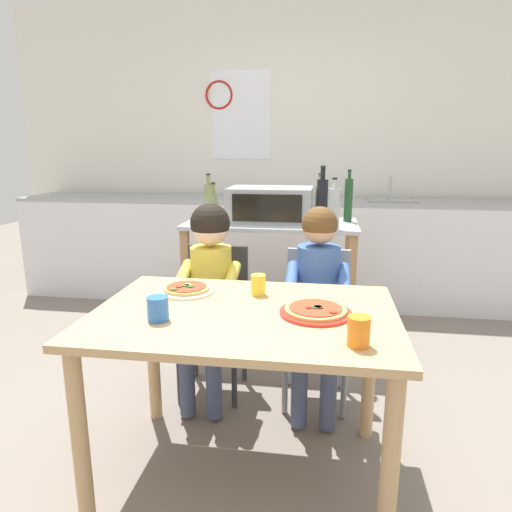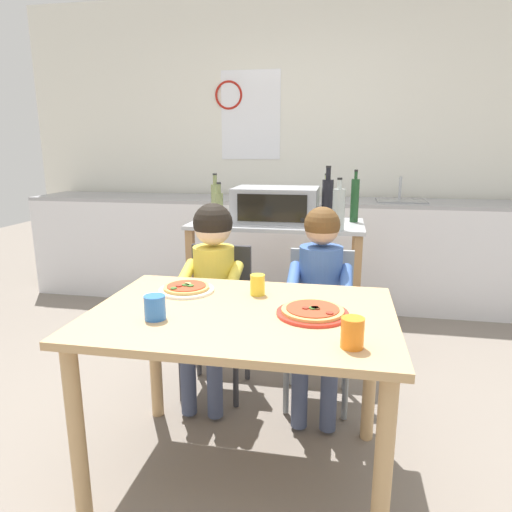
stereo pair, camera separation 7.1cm
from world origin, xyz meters
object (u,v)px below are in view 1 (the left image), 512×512
object	(u,v)px
bottle_clear_vinegar	(334,208)
dining_table	(245,337)
bottle_dark_olive_oil	(348,199)
pizza_plate_red_rimmed	(315,311)
bottle_squat_spirits	(322,202)
toaster_oven	(270,204)
kitchen_island_cart	(271,264)
bottle_slim_sauce	(214,206)
dining_chair_right	(317,314)
drinking_cup_orange	(359,331)
dining_chair_left	(215,308)
child_in_yellow_shirt	(209,276)
drinking_cup_blue	(158,309)
pizza_plate_white	(187,289)
bottle_brown_beer	(209,199)
bottle_tall_green_wine	(319,201)
child_in_blue_striped_shirt	(318,287)
drinking_cup_yellow	(258,285)

from	to	relation	value
bottle_clear_vinegar	dining_table	size ratio (longest dim) A/B	0.26
bottle_dark_olive_oil	pizza_plate_red_rimmed	xyz separation A→B (m)	(-0.18, -1.43, -0.27)
dining_table	bottle_dark_olive_oil	bearing A→B (deg)	72.60
bottle_squat_spirits	dining_table	bearing A→B (deg)	-102.85
bottle_dark_olive_oil	toaster_oven	bearing A→B (deg)	-171.91
kitchen_island_cart	bottle_slim_sauce	world-z (taller)	bottle_slim_sauce
toaster_oven	dining_chair_right	size ratio (longest dim) A/B	0.68
toaster_oven	drinking_cup_orange	world-z (taller)	toaster_oven
bottle_slim_sauce	dining_chair_left	xyz separation A→B (m)	(0.13, -0.56, -0.50)
toaster_oven	drinking_cup_orange	xyz separation A→B (m)	(0.48, -1.62, -0.20)
bottle_clear_vinegar	bottle_squat_spirits	xyz separation A→B (m)	(-0.07, 0.11, 0.03)
dining_chair_left	dining_chair_right	xyz separation A→B (m)	(0.57, -0.01, 0.00)
dining_chair_right	child_in_yellow_shirt	bearing A→B (deg)	-169.40
dining_chair_right	drinking_cup_blue	distance (m)	1.05
dining_chair_right	pizza_plate_white	size ratio (longest dim) A/B	3.34
dining_chair_left	drinking_cup_orange	world-z (taller)	drinking_cup_orange
pizza_plate_red_rimmed	bottle_squat_spirits	bearing A→B (deg)	89.84
bottle_brown_beer	kitchen_island_cart	bearing A→B (deg)	-21.13
bottle_slim_sauce	pizza_plate_white	world-z (taller)	bottle_slim_sauce
bottle_tall_green_wine	child_in_blue_striped_shirt	distance (m)	1.00
bottle_slim_sauce	child_in_yellow_shirt	xyz separation A→B (m)	(0.13, -0.67, -0.28)
dining_chair_left	drinking_cup_blue	bearing A→B (deg)	-90.23
child_in_yellow_shirt	drinking_cup_yellow	xyz separation A→B (m)	(0.32, -0.37, 0.08)
bottle_slim_sauce	bottle_tall_green_wine	bearing A→B (deg)	20.41
dining_table	child_in_blue_striped_shirt	xyz separation A→B (m)	(0.27, 0.57, 0.04)
bottle_brown_beer	child_in_yellow_shirt	world-z (taller)	bottle_brown_beer
bottle_squat_spirits	pizza_plate_red_rimmed	distance (m)	1.24
toaster_oven	dining_table	world-z (taller)	toaster_oven
bottle_clear_vinegar	dining_chair_right	distance (m)	0.67
kitchen_island_cart	bottle_clear_vinegar	size ratio (longest dim) A/B	3.65
dining_chair_left	drinking_cup_yellow	size ratio (longest dim) A/B	9.04
bottle_dark_olive_oil	pizza_plate_red_rimmed	distance (m)	1.47
dining_chair_right	drinking_cup_yellow	distance (m)	0.62
child_in_yellow_shirt	pizza_plate_red_rimmed	xyz separation A→B (m)	(0.57, -0.58, 0.05)
bottle_dark_olive_oil	drinking_cup_blue	bearing A→B (deg)	-115.32
kitchen_island_cart	bottle_squat_spirits	world-z (taller)	bottle_squat_spirits
dining_chair_left	child_in_blue_striped_shirt	size ratio (longest dim) A/B	0.77
dining_chair_left	drinking_cup_yellow	distance (m)	0.66
dining_chair_right	drinking_cup_orange	world-z (taller)	drinking_cup_orange
bottle_dark_olive_oil	dining_chair_left	world-z (taller)	bottle_dark_olive_oil
bottle_slim_sauce	toaster_oven	bearing A→B (deg)	16.55
bottle_squat_spirits	drinking_cup_orange	world-z (taller)	bottle_squat_spirits
drinking_cup_yellow	drinking_cup_orange	bearing A→B (deg)	-49.99
bottle_dark_olive_oil	pizza_plate_white	world-z (taller)	bottle_dark_olive_oil
bottle_clear_vinegar	dining_chair_right	bearing A→B (deg)	-100.13
bottle_clear_vinegar	drinking_cup_orange	xyz separation A→B (m)	(0.07, -1.37, -0.22)
kitchen_island_cart	bottle_squat_spirits	distance (m)	0.57
bottle_brown_beer	drinking_cup_orange	distance (m)	2.03
bottle_dark_olive_oil	drinking_cup_blue	size ratio (longest dim) A/B	3.80
toaster_oven	bottle_squat_spirits	bearing A→B (deg)	-22.95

